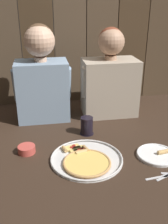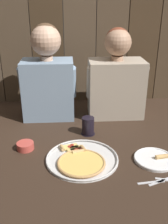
{
  "view_description": "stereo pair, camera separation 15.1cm",
  "coord_description": "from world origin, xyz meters",
  "px_view_note": "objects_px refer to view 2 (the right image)",
  "views": [
    {
      "loc": [
        -0.25,
        -1.26,
        0.79
      ],
      "look_at": [
        -0.01,
        0.1,
        0.18
      ],
      "focal_mm": 42.02,
      "sensor_mm": 36.0,
      "label": 1
    },
    {
      "loc": [
        -0.1,
        -1.28,
        0.79
      ],
      "look_at": [
        -0.01,
        0.1,
        0.18
      ],
      "focal_mm": 42.02,
      "sensor_mm": 36.0,
      "label": 2
    }
  ],
  "objects_px": {
    "dipping_bowl": "(25,146)",
    "diner_right": "(116,79)",
    "drinking_glass": "(88,126)",
    "dinner_plate": "(155,159)",
    "pizza_tray": "(81,160)",
    "diner_left": "(48,75)"
  },
  "relations": [
    {
      "from": "dinner_plate",
      "to": "dipping_bowl",
      "type": "xyz_separation_m",
      "value": [
        -0.69,
        0.16,
        0.01
      ]
    },
    {
      "from": "dipping_bowl",
      "to": "drinking_glass",
      "type": "bearing_deg",
      "value": 23.41
    },
    {
      "from": "drinking_glass",
      "to": "diner_right",
      "type": "xyz_separation_m",
      "value": [
        0.22,
        0.29,
        0.21
      ]
    },
    {
      "from": "dinner_plate",
      "to": "diner_left",
      "type": "height_order",
      "value": "diner_left"
    },
    {
      "from": "dipping_bowl",
      "to": "diner_right",
      "type": "height_order",
      "value": "diner_right"
    },
    {
      "from": "diner_left",
      "to": "drinking_glass",
      "type": "bearing_deg",
      "value": -48.46
    },
    {
      "from": "drinking_glass",
      "to": "dinner_plate",
      "type": "bearing_deg",
      "value": -43.83
    },
    {
      "from": "pizza_tray",
      "to": "dinner_plate",
      "type": "xyz_separation_m",
      "value": [
        0.38,
        -0.02,
        -0.0
      ]
    },
    {
      "from": "diner_right",
      "to": "pizza_tray",
      "type": "bearing_deg",
      "value": -115.1
    },
    {
      "from": "drinking_glass",
      "to": "dipping_bowl",
      "type": "xyz_separation_m",
      "value": [
        -0.37,
        -0.16,
        -0.03
      ]
    },
    {
      "from": "diner_left",
      "to": "pizza_tray",
      "type": "bearing_deg",
      "value": -71.33
    },
    {
      "from": "dinner_plate",
      "to": "drinking_glass",
      "type": "height_order",
      "value": "drinking_glass"
    },
    {
      "from": "dipping_bowl",
      "to": "diner_left",
      "type": "distance_m",
      "value": 0.54
    },
    {
      "from": "dipping_bowl",
      "to": "diner_right",
      "type": "bearing_deg",
      "value": 37.39
    },
    {
      "from": "pizza_tray",
      "to": "diner_left",
      "type": "distance_m",
      "value": 0.68
    },
    {
      "from": "drinking_glass",
      "to": "diner_right",
      "type": "distance_m",
      "value": 0.42
    },
    {
      "from": "pizza_tray",
      "to": "dinner_plate",
      "type": "height_order",
      "value": "dinner_plate"
    },
    {
      "from": "dinner_plate",
      "to": "diner_left",
      "type": "relative_size",
      "value": 0.34
    },
    {
      "from": "diner_left",
      "to": "diner_right",
      "type": "xyz_separation_m",
      "value": [
        0.47,
        -0.0,
        -0.03
      ]
    },
    {
      "from": "diner_right",
      "to": "dinner_plate",
      "type": "bearing_deg",
      "value": -79.47
    },
    {
      "from": "dinner_plate",
      "to": "dipping_bowl",
      "type": "height_order",
      "value": "dipping_bowl"
    },
    {
      "from": "pizza_tray",
      "to": "drinking_glass",
      "type": "distance_m",
      "value": 0.31
    }
  ]
}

